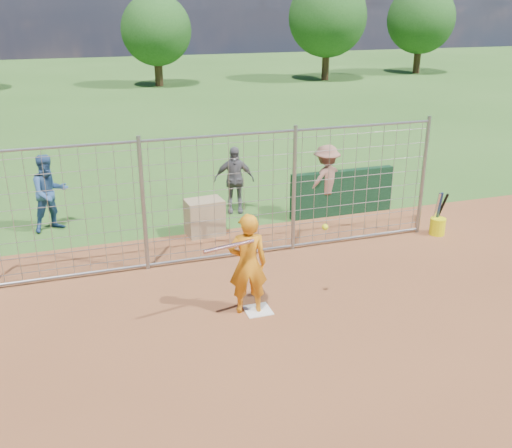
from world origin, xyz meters
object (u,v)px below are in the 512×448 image
object	(u,v)px
batter	(248,264)
bystander_c	(326,181)
bystander_b	(234,180)
bystander_a	(50,193)
equipment_bin	(205,217)
bucket_with_bats	(438,224)

from	to	relation	value
batter	bystander_c	distance (m)	4.96
bystander_b	bystander_c	xyz separation A→B (m)	(2.00, -0.91, 0.04)
batter	bystander_a	size ratio (longest dim) A/B	0.99
equipment_bin	bucket_with_bats	bearing A→B (deg)	-23.51
bucket_with_bats	equipment_bin	bearing A→B (deg)	161.55
batter	bucket_with_bats	bearing A→B (deg)	-148.91
batter	bystander_a	xyz separation A→B (m)	(-3.06, 4.89, 0.00)
bystander_a	bystander_b	bearing A→B (deg)	-24.76
bucket_with_bats	batter	bearing A→B (deg)	-159.06
bystander_b	bucket_with_bats	size ratio (longest dim) A/B	1.68
equipment_bin	bystander_b	bearing A→B (deg)	44.08
batter	bystander_b	bearing A→B (deg)	-93.51
bystander_c	bucket_with_bats	world-z (taller)	bystander_c
batter	bystander_a	world-z (taller)	bystander_a
bystander_a	bystander_c	bearing A→B (deg)	-32.34
bystander_a	bucket_with_bats	distance (m)	8.61
bystander_b	equipment_bin	bearing A→B (deg)	-116.94
bystander_b	bystander_c	size ratio (longest dim) A/B	0.95
bystander_c	equipment_bin	distance (m)	3.08
bystander_b	equipment_bin	distance (m)	1.63
bystander_c	equipment_bin	world-z (taller)	bystander_c
bystander_c	bystander_a	bearing A→B (deg)	-23.52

